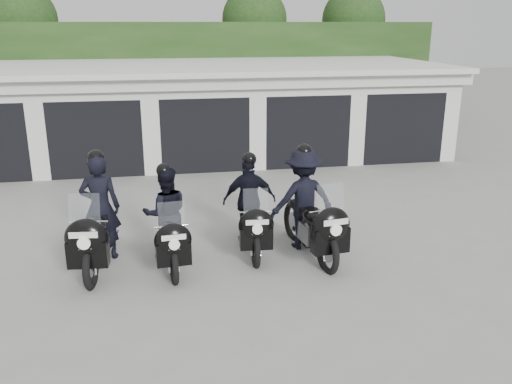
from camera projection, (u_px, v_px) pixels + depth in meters
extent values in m
plane|color=gray|center=(232.00, 242.00, 11.01)|extent=(80.00, 80.00, 0.00)
cube|color=silver|center=(197.00, 110.00, 18.57)|extent=(16.00, 6.00, 2.80)
cube|color=silver|center=(196.00, 66.00, 17.94)|extent=(16.40, 6.80, 0.16)
cube|color=silver|center=(205.00, 83.00, 15.15)|extent=(16.40, 0.12, 0.40)
cube|color=black|center=(206.00, 168.00, 16.12)|extent=(16.00, 0.06, 0.24)
cube|color=silver|center=(38.00, 130.00, 15.09)|extent=(0.50, 0.50, 2.80)
cube|color=black|center=(100.00, 132.00, 16.44)|extent=(2.60, 2.60, 2.20)
cube|color=silver|center=(92.00, 89.00, 15.03)|extent=(2.60, 0.50, 0.60)
cube|color=silver|center=(151.00, 126.00, 15.63)|extent=(0.50, 0.50, 2.80)
cube|color=black|center=(202.00, 128.00, 16.97)|extent=(2.60, 2.60, 2.20)
cube|color=silver|center=(204.00, 87.00, 15.57)|extent=(2.60, 0.50, 0.60)
cube|color=silver|center=(256.00, 123.00, 16.16)|extent=(0.50, 0.50, 2.80)
cube|color=black|center=(298.00, 125.00, 17.51)|extent=(2.60, 2.60, 2.20)
cube|color=silver|center=(308.00, 85.00, 16.10)|extent=(2.60, 0.50, 0.60)
cube|color=silver|center=(355.00, 120.00, 16.70)|extent=(0.50, 0.50, 2.80)
cube|color=black|center=(388.00, 122.00, 18.04)|extent=(2.60, 2.60, 2.20)
cube|color=silver|center=(405.00, 83.00, 16.64)|extent=(2.60, 0.50, 0.60)
cube|color=silver|center=(448.00, 117.00, 17.23)|extent=(0.50, 0.50, 2.80)
cube|color=#1A3513|center=(189.00, 77.00, 22.10)|extent=(20.00, 2.00, 4.30)
sphere|color=#1A3513|center=(22.00, 19.00, 21.72)|extent=(2.80, 2.80, 2.80)
cylinder|color=black|center=(30.00, 88.00, 22.54)|extent=(0.24, 0.24, 3.30)
sphere|color=#1A3513|center=(254.00, 20.00, 23.36)|extent=(2.80, 2.80, 2.80)
cylinder|color=black|center=(254.00, 84.00, 24.18)|extent=(0.24, 0.24, 3.30)
sphere|color=#1A3513|center=(353.00, 20.00, 24.13)|extent=(2.80, 2.80, 2.80)
cylinder|color=black|center=(350.00, 82.00, 24.95)|extent=(0.24, 0.24, 3.30)
torus|color=black|center=(91.00, 266.00, 9.09)|extent=(0.20, 0.84, 0.83)
torus|color=black|center=(108.00, 230.00, 10.65)|extent=(0.20, 0.84, 0.83)
cube|color=#9A9A9E|center=(100.00, 242.00, 9.87)|extent=(0.35, 0.65, 0.36)
cube|color=black|center=(100.00, 252.00, 9.90)|extent=(0.23, 1.48, 0.07)
ellipsoid|color=black|center=(96.00, 226.00, 9.57)|extent=(0.43, 0.69, 0.33)
cube|color=black|center=(101.00, 216.00, 10.03)|extent=(0.35, 0.65, 0.11)
ellipsoid|color=black|center=(86.00, 239.00, 8.84)|extent=(0.75, 0.44, 0.68)
cube|color=black|center=(88.00, 253.00, 8.92)|extent=(0.68, 0.31, 0.46)
cube|color=#B2BFC6|center=(84.00, 212.00, 8.74)|extent=(0.51, 0.18, 0.58)
cylinder|color=silver|center=(88.00, 222.00, 9.00)|extent=(0.64, 0.09, 0.03)
cube|color=white|center=(83.00, 235.00, 8.62)|extent=(0.46, 0.06, 0.10)
cube|color=white|center=(85.00, 246.00, 8.71)|extent=(0.21, 0.04, 0.11)
imported|color=black|center=(100.00, 207.00, 10.00)|extent=(0.77, 0.55, 2.00)
sphere|color=black|center=(96.00, 158.00, 9.72)|extent=(0.31, 0.31, 0.31)
torus|color=black|center=(174.00, 264.00, 9.25)|extent=(0.17, 0.74, 0.73)
torus|color=black|center=(165.00, 234.00, 10.59)|extent=(0.17, 0.74, 0.73)
cube|color=#9A9A9E|center=(169.00, 244.00, 9.92)|extent=(0.30, 0.57, 0.32)
cube|color=black|center=(169.00, 253.00, 9.95)|extent=(0.18, 1.31, 0.06)
ellipsoid|color=black|center=(169.00, 230.00, 9.66)|extent=(0.37, 0.60, 0.29)
cube|color=black|center=(166.00, 221.00, 10.05)|extent=(0.30, 0.57, 0.10)
ellipsoid|color=black|center=(173.00, 240.00, 9.04)|extent=(0.66, 0.38, 0.60)
cube|color=black|center=(174.00, 253.00, 9.11)|extent=(0.60, 0.27, 0.40)
cube|color=#B2BFC6|center=(172.00, 217.00, 8.95)|extent=(0.45, 0.15, 0.51)
cylinder|color=silver|center=(171.00, 226.00, 9.17)|extent=(0.56, 0.07, 0.03)
cube|color=white|center=(174.00, 238.00, 8.84)|extent=(0.40, 0.05, 0.09)
cube|color=white|center=(174.00, 247.00, 8.93)|extent=(0.18, 0.03, 0.10)
imported|color=black|center=(166.00, 213.00, 10.03)|extent=(0.91, 0.73, 1.76)
sphere|color=black|center=(164.00, 170.00, 9.78)|extent=(0.27, 0.27, 0.27)
torus|color=black|center=(256.00, 248.00, 9.89)|extent=(0.16, 0.75, 0.75)
torus|color=black|center=(247.00, 221.00, 11.29)|extent=(0.16, 0.75, 0.75)
cube|color=#9A9A9E|center=(251.00, 230.00, 10.59)|extent=(0.30, 0.58, 0.33)
cube|color=black|center=(251.00, 238.00, 10.62)|extent=(0.17, 1.33, 0.06)
ellipsoid|color=black|center=(252.00, 216.00, 10.32)|extent=(0.37, 0.61, 0.29)
cube|color=black|center=(250.00, 208.00, 10.73)|extent=(0.30, 0.58, 0.10)
ellipsoid|color=black|center=(256.00, 225.00, 9.67)|extent=(0.66, 0.38, 0.61)
cube|color=black|center=(256.00, 238.00, 9.74)|extent=(0.61, 0.26, 0.41)
cube|color=#B2BFC6|center=(256.00, 203.00, 9.58)|extent=(0.46, 0.15, 0.52)
cylinder|color=silver|center=(255.00, 212.00, 9.81)|extent=(0.57, 0.07, 0.03)
cube|color=white|center=(257.00, 222.00, 9.47)|extent=(0.41, 0.04, 0.09)
cube|color=white|center=(257.00, 232.00, 9.55)|extent=(0.18, 0.03, 0.10)
imported|color=black|center=(249.00, 201.00, 10.71)|extent=(1.09, 0.66, 1.80)
sphere|color=black|center=(249.00, 159.00, 10.46)|extent=(0.28, 0.28, 0.28)
torus|color=black|center=(327.00, 252.00, 9.64)|extent=(0.24, 0.84, 0.83)
torus|color=black|center=(293.00, 222.00, 11.12)|extent=(0.24, 0.84, 0.83)
cube|color=#9A9A9E|center=(309.00, 232.00, 10.38)|extent=(0.38, 0.66, 0.36)
cube|color=black|center=(309.00, 241.00, 10.41)|extent=(0.29, 1.48, 0.07)
ellipsoid|color=black|center=(313.00, 216.00, 10.09)|extent=(0.45, 0.70, 0.33)
cube|color=black|center=(303.00, 207.00, 10.53)|extent=(0.38, 0.66, 0.11)
ellipsoid|color=black|center=(331.00, 226.00, 9.40)|extent=(0.76, 0.47, 0.68)
cube|color=black|center=(330.00, 240.00, 9.48)|extent=(0.69, 0.34, 0.45)
cube|color=#B2BFC6|center=(331.00, 201.00, 9.29)|extent=(0.51, 0.20, 0.58)
cylinder|color=silver|center=(326.00, 211.00, 9.54)|extent=(0.63, 0.12, 0.03)
cube|color=white|center=(336.00, 222.00, 9.18)|extent=(0.45, 0.08, 0.10)
cube|color=white|center=(335.00, 233.00, 9.28)|extent=(0.21, 0.04, 0.11)
imported|color=black|center=(303.00, 199.00, 10.50)|extent=(1.37, 0.83, 1.99)
sphere|color=black|center=(304.00, 152.00, 10.22)|extent=(0.31, 0.31, 0.31)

